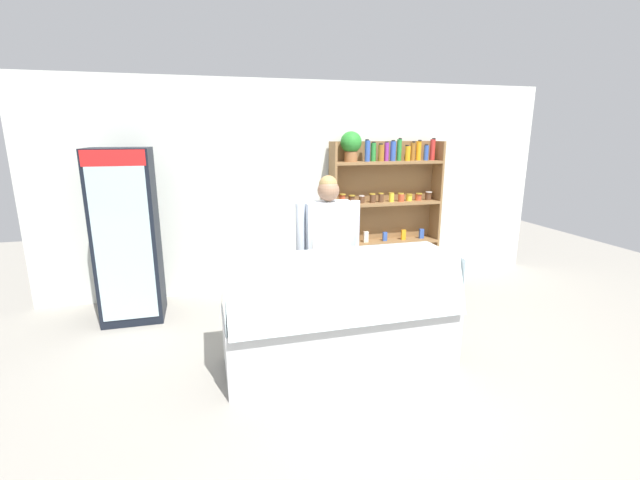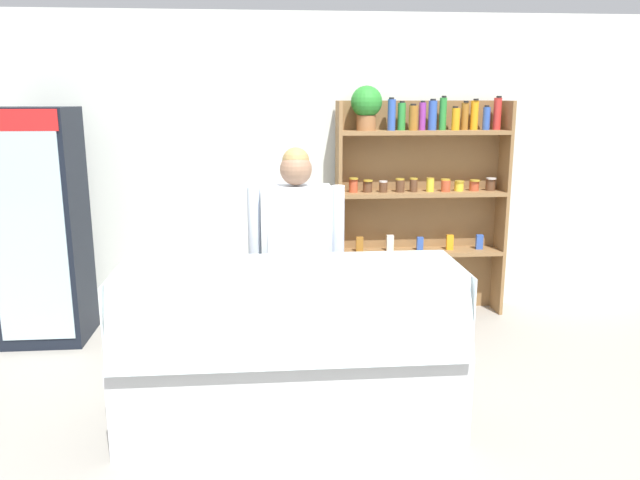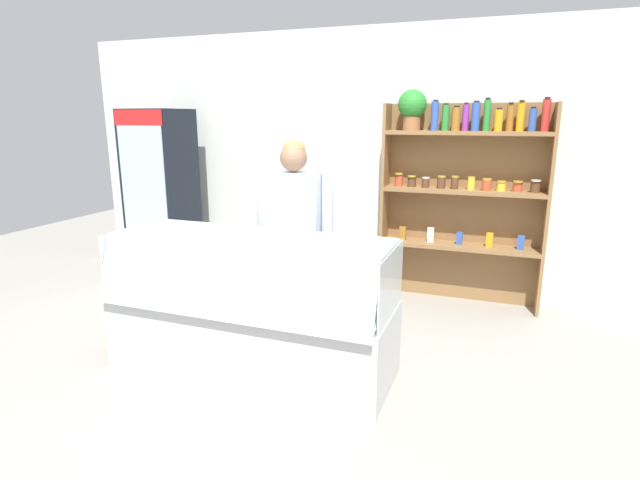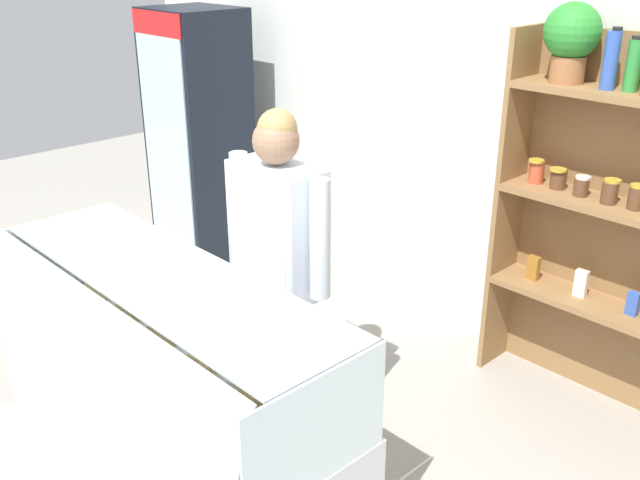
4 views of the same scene
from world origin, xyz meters
TOP-DOWN VIEW (x-y plane):
  - ground_plane at (0.00, 0.00)m, footprint 12.00×12.00m
  - back_wall at (0.00, 2.23)m, footprint 6.80×0.10m
  - drinks_fridge at (-2.19, 1.63)m, footprint 0.64×0.58m
  - shelving_unit at (0.97, 2.02)m, footprint 1.54×0.29m
  - deli_display_case at (-0.25, 0.05)m, footprint 2.04×0.77m
  - shop_clerk at (-0.17, 0.68)m, footprint 0.66×0.25m

SIDE VIEW (x-z plane):
  - ground_plane at x=0.00m, z-range 0.00..0.00m
  - deli_display_case at x=-0.25m, z-range -0.19..0.82m
  - drinks_fridge at x=-2.19m, z-range 0.00..1.90m
  - shop_clerk at x=-0.17m, z-range 0.16..1.80m
  - shelving_unit at x=0.97m, z-range 0.16..2.23m
  - back_wall at x=0.00m, z-range 0.00..2.70m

